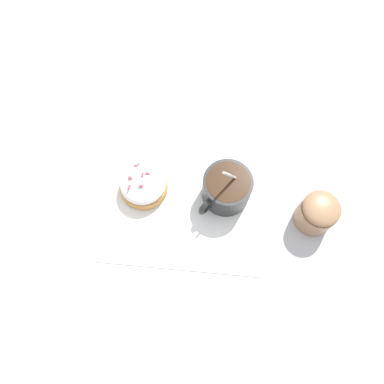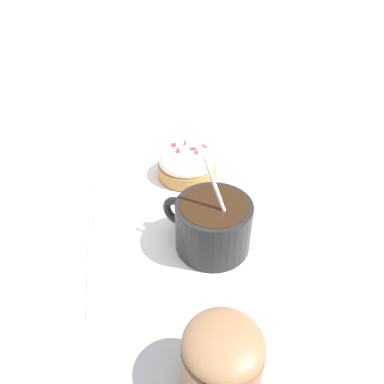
% 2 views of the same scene
% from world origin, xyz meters
% --- Properties ---
extents(ground_plane, '(3.00, 3.00, 0.00)m').
position_xyz_m(ground_plane, '(0.00, 0.00, 0.00)').
color(ground_plane, '#B2B2B7').
extents(paper_napkin, '(0.28, 0.27, 0.00)m').
position_xyz_m(paper_napkin, '(0.00, 0.00, 0.00)').
color(paper_napkin, white).
rests_on(paper_napkin, ground_plane).
extents(coffee_cup, '(0.08, 0.09, 0.11)m').
position_xyz_m(coffee_cup, '(0.07, 0.01, 0.03)').
color(coffee_cup, black).
rests_on(coffee_cup, paper_napkin).
extents(frosted_pastry, '(0.08, 0.08, 0.04)m').
position_xyz_m(frosted_pastry, '(-0.07, -0.00, 0.02)').
color(frosted_pastry, '#C18442').
rests_on(frosted_pastry, paper_napkin).
extents(sugar_bowl, '(0.06, 0.06, 0.07)m').
position_xyz_m(sugar_bowl, '(0.22, -0.02, 0.03)').
color(sugar_bowl, '#99704C').
rests_on(sugar_bowl, ground_plane).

